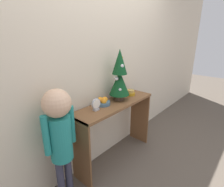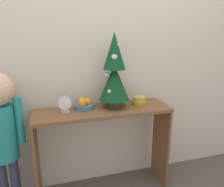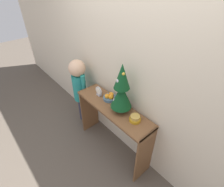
% 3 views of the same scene
% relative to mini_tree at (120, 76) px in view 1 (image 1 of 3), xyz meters
% --- Properties ---
extents(ground_plane, '(12.00, 12.00, 0.00)m').
position_rel_mini_tree_xyz_m(ground_plane, '(-0.11, -0.19, -1.09)').
color(ground_plane, brown).
extents(back_wall, '(7.00, 0.05, 2.50)m').
position_rel_mini_tree_xyz_m(back_wall, '(-0.11, 0.18, 0.16)').
color(back_wall, beige).
rests_on(back_wall, ground_plane).
extents(console_table, '(1.15, 0.33, 0.79)m').
position_rel_mini_tree_xyz_m(console_table, '(-0.11, -0.03, -0.49)').
color(console_table, brown).
rests_on(console_table, ground_plane).
extents(mini_tree, '(0.25, 0.25, 0.62)m').
position_rel_mini_tree_xyz_m(mini_tree, '(0.00, 0.00, 0.00)').
color(mini_tree, '#4C3828').
rests_on(mini_tree, console_table).
extents(fruit_bowl, '(0.17, 0.17, 0.09)m').
position_rel_mini_tree_xyz_m(fruit_bowl, '(-0.25, 0.04, -0.27)').
color(fruit_bowl, '#476B84').
rests_on(fruit_bowl, console_table).
extents(singing_bowl, '(0.13, 0.13, 0.07)m').
position_rel_mini_tree_xyz_m(singing_bowl, '(0.23, -0.00, -0.27)').
color(singing_bowl, '#B78419').
rests_on(singing_bowl, console_table).
extents(desk_clock, '(0.12, 0.04, 0.14)m').
position_rel_mini_tree_xyz_m(desk_clock, '(-0.42, -0.02, -0.23)').
color(desk_clock, '#B2B2B7').
rests_on(desk_clock, console_table).
extents(child_figure, '(0.32, 0.25, 1.15)m').
position_rel_mini_tree_xyz_m(child_figure, '(-0.89, -0.04, -0.33)').
color(child_figure, '#38384C').
rests_on(child_figure, ground_plane).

